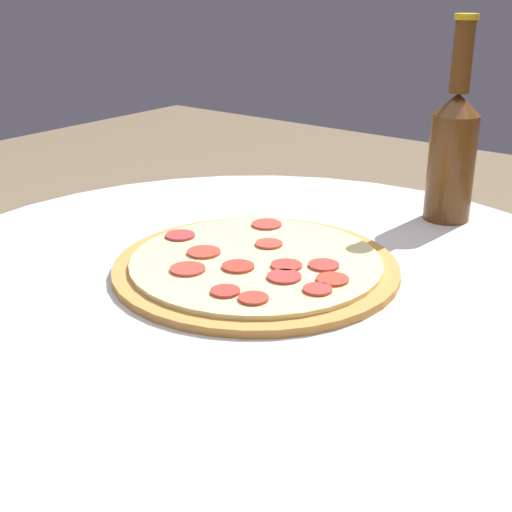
{
  "coord_description": "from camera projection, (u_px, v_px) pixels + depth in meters",
  "views": [
    {
      "loc": [
        0.63,
        0.49,
        1.12
      ],
      "look_at": [
        -0.01,
        -0.01,
        0.8
      ],
      "focal_mm": 50.0,
      "sensor_mm": 36.0,
      "label": 1
    }
  ],
  "objects": [
    {
      "name": "table",
      "position": [
        256.0,
        427.0,
        0.95
      ],
      "size": [
        0.92,
        0.92,
        0.78
      ],
      "color": "silver",
      "rests_on": "ground_plane"
    },
    {
      "name": "pizza",
      "position": [
        256.0,
        265.0,
        0.88
      ],
      "size": [
        0.36,
        0.36,
        0.02
      ],
      "color": "#B77F3D",
      "rests_on": "table"
    },
    {
      "name": "beer_bottle",
      "position": [
        453.0,
        149.0,
        1.03
      ],
      "size": [
        0.07,
        0.07,
        0.29
      ],
      "color": "#563314",
      "rests_on": "table"
    }
  ]
}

